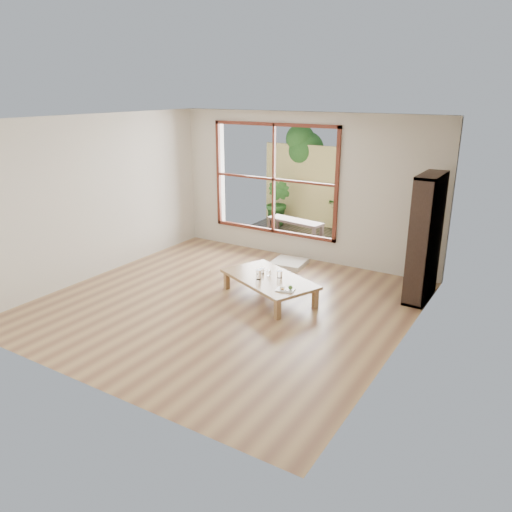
{
  "coord_description": "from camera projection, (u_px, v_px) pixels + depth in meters",
  "views": [
    {
      "loc": [
        3.87,
        -5.44,
        2.98
      ],
      "look_at": [
        0.09,
        0.67,
        0.55
      ],
      "focal_mm": 35.0,
      "sensor_mm": 36.0,
      "label": 1
    }
  ],
  "objects": [
    {
      "name": "ground",
      "position": [
        226.0,
        303.0,
        7.26
      ],
      "size": [
        5.0,
        5.0,
        0.0
      ],
      "primitive_type": "plane",
      "color": "tan",
      "rests_on": "ground"
    },
    {
      "name": "low_table",
      "position": [
        269.0,
        280.0,
        7.38
      ],
      "size": [
        1.66,
        1.34,
        0.32
      ],
      "rotation": [
        0.0,
        0.0,
        -0.41
      ],
      "color": "tan",
      "rests_on": "ground"
    },
    {
      "name": "floor_cushion",
      "position": [
        289.0,
        263.0,
        8.81
      ],
      "size": [
        0.61,
        0.61,
        0.08
      ],
      "primitive_type": "cube",
      "rotation": [
        0.0,
        0.0,
        0.09
      ],
      "color": "beige",
      "rests_on": "ground"
    },
    {
      "name": "bookshelf",
      "position": [
        425.0,
        238.0,
        7.16
      ],
      "size": [
        0.3,
        0.84,
        1.86
      ],
      "primitive_type": "cube",
      "color": "#30221B",
      "rests_on": "ground"
    },
    {
      "name": "glass_tall",
      "position": [
        259.0,
        275.0,
        7.28
      ],
      "size": [
        0.08,
        0.08,
        0.15
      ],
      "primitive_type": "cylinder",
      "color": "silver",
      "rests_on": "low_table"
    },
    {
      "name": "glass_mid",
      "position": [
        280.0,
        274.0,
        7.34
      ],
      "size": [
        0.08,
        0.08,
        0.11
      ],
      "primitive_type": "cylinder",
      "color": "silver",
      "rests_on": "low_table"
    },
    {
      "name": "glass_short",
      "position": [
        269.0,
        273.0,
        7.44
      ],
      "size": [
        0.06,
        0.06,
        0.08
      ],
      "primitive_type": "cylinder",
      "color": "silver",
      "rests_on": "low_table"
    },
    {
      "name": "glass_small",
      "position": [
        262.0,
        271.0,
        7.51
      ],
      "size": [
        0.07,
        0.07,
        0.08
      ],
      "primitive_type": "cylinder",
      "color": "silver",
      "rests_on": "low_table"
    },
    {
      "name": "food_tray",
      "position": [
        286.0,
        289.0,
        6.89
      ],
      "size": [
        0.28,
        0.22,
        0.08
      ],
      "rotation": [
        0.0,
        0.0,
        0.21
      ],
      "color": "white",
      "rests_on": "low_table"
    },
    {
      "name": "deck",
      "position": [
        300.0,
        238.0,
        10.43
      ],
      "size": [
        2.8,
        2.0,
        0.05
      ],
      "primitive_type": "cube",
      "color": "#352E27",
      "rests_on": "ground"
    },
    {
      "name": "garden_bench",
      "position": [
        295.0,
        223.0,
        10.24
      ],
      "size": [
        1.25,
        0.54,
        0.38
      ],
      "rotation": [
        0.0,
        0.0,
        -0.16
      ],
      "color": "#30221B",
      "rests_on": "deck"
    },
    {
      "name": "bamboo_fence",
      "position": [
        322.0,
        188.0,
        10.95
      ],
      "size": [
        2.8,
        0.06,
        1.8
      ],
      "primitive_type": "cube",
      "color": "#D8C96F",
      "rests_on": "ground"
    },
    {
      "name": "shrub_right",
      "position": [
        347.0,
        213.0,
        10.61
      ],
      "size": [
        0.96,
        0.9,
        0.86
      ],
      "primitive_type": "imported",
      "rotation": [
        0.0,
        0.0,
        -0.35
      ],
      "color": "#29551F",
      "rests_on": "deck"
    },
    {
      "name": "shrub_left",
      "position": [
        278.0,
        202.0,
        11.13
      ],
      "size": [
        0.67,
        0.58,
        1.05
      ],
      "primitive_type": "imported",
      "rotation": [
        0.0,
        0.0,
        -0.22
      ],
      "color": "#29551F",
      "rests_on": "deck"
    },
    {
      "name": "garden_tree",
      "position": [
        301.0,
        151.0,
        11.3
      ],
      "size": [
        1.04,
        0.85,
        2.22
      ],
      "color": "#4C3D2D",
      "rests_on": "ground"
    }
  ]
}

